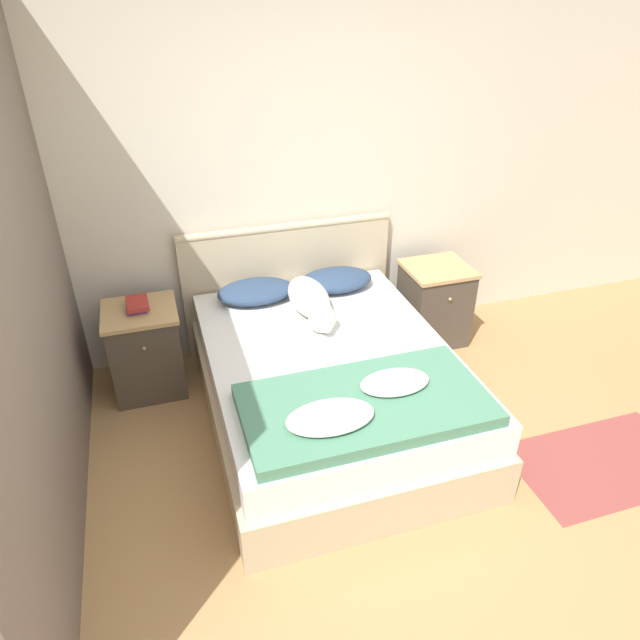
{
  "coord_description": "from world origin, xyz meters",
  "views": [
    {
      "loc": [
        -0.82,
        -1.63,
        2.44
      ],
      "look_at": [
        0.08,
        1.26,
        0.63
      ],
      "focal_mm": 32.0,
      "sensor_mm": 36.0,
      "label": 1
    }
  ],
  "objects_px": {
    "book_stack": "(137,305)",
    "dog": "(311,301)",
    "nightstand_left": "(146,350)",
    "pillow_right": "(336,280)",
    "pillow_left": "(256,291)",
    "nightstand_right": "(434,303)",
    "bed": "(329,386)"
  },
  "relations": [
    {
      "from": "book_stack",
      "to": "dog",
      "type": "bearing_deg",
      "value": -12.41
    },
    {
      "from": "nightstand_left",
      "to": "dog",
      "type": "relative_size",
      "value": 0.81
    },
    {
      "from": "book_stack",
      "to": "pillow_right",
      "type": "bearing_deg",
      "value": 1.73
    },
    {
      "from": "pillow_left",
      "to": "nightstand_right",
      "type": "bearing_deg",
      "value": -2.66
    },
    {
      "from": "bed",
      "to": "dog",
      "type": "distance_m",
      "value": 0.59
    },
    {
      "from": "pillow_left",
      "to": "book_stack",
      "type": "distance_m",
      "value": 0.79
    },
    {
      "from": "nightstand_left",
      "to": "nightstand_right",
      "type": "bearing_deg",
      "value": 0.0
    },
    {
      "from": "pillow_left",
      "to": "dog",
      "type": "xyz_separation_m",
      "value": [
        0.32,
        -0.28,
        0.02
      ]
    },
    {
      "from": "bed",
      "to": "book_stack",
      "type": "distance_m",
      "value": 1.34
    },
    {
      "from": "pillow_left",
      "to": "dog",
      "type": "distance_m",
      "value": 0.42
    },
    {
      "from": "nightstand_right",
      "to": "pillow_right",
      "type": "xyz_separation_m",
      "value": [
        -0.78,
        0.06,
        0.29
      ]
    },
    {
      "from": "nightstand_right",
      "to": "dog",
      "type": "bearing_deg",
      "value": -168.12
    },
    {
      "from": "nightstand_right",
      "to": "pillow_left",
      "type": "distance_m",
      "value": 1.39
    },
    {
      "from": "dog",
      "to": "book_stack",
      "type": "xyz_separation_m",
      "value": [
        -1.1,
        0.24,
        0.03
      ]
    },
    {
      "from": "nightstand_left",
      "to": "pillow_right",
      "type": "distance_m",
      "value": 1.39
    },
    {
      "from": "nightstand_left",
      "to": "nightstand_right",
      "type": "relative_size",
      "value": 1.0
    },
    {
      "from": "pillow_left",
      "to": "bed",
      "type": "bearing_deg",
      "value": -68.69
    },
    {
      "from": "pillow_left",
      "to": "dog",
      "type": "relative_size",
      "value": 0.7
    },
    {
      "from": "bed",
      "to": "nightstand_right",
      "type": "height_order",
      "value": "nightstand_right"
    },
    {
      "from": "book_stack",
      "to": "nightstand_left",
      "type": "bearing_deg",
      "value": -78.32
    },
    {
      "from": "dog",
      "to": "book_stack",
      "type": "relative_size",
      "value": 3.66
    },
    {
      "from": "pillow_left",
      "to": "book_stack",
      "type": "height_order",
      "value": "book_stack"
    },
    {
      "from": "nightstand_left",
      "to": "nightstand_right",
      "type": "height_order",
      "value": "same"
    },
    {
      "from": "pillow_left",
      "to": "dog",
      "type": "height_order",
      "value": "dog"
    },
    {
      "from": "pillow_right",
      "to": "book_stack",
      "type": "xyz_separation_m",
      "value": [
        -1.37,
        -0.04,
        0.05
      ]
    },
    {
      "from": "bed",
      "to": "pillow_right",
      "type": "relative_size",
      "value": 3.64
    },
    {
      "from": "pillow_left",
      "to": "pillow_right",
      "type": "distance_m",
      "value": 0.58
    },
    {
      "from": "dog",
      "to": "nightstand_left",
      "type": "bearing_deg",
      "value": 168.65
    },
    {
      "from": "bed",
      "to": "dog",
      "type": "xyz_separation_m",
      "value": [
        0.02,
        0.46,
        0.36
      ]
    },
    {
      "from": "bed",
      "to": "book_stack",
      "type": "height_order",
      "value": "book_stack"
    },
    {
      "from": "nightstand_left",
      "to": "pillow_right",
      "type": "height_order",
      "value": "pillow_right"
    },
    {
      "from": "pillow_right",
      "to": "book_stack",
      "type": "height_order",
      "value": "book_stack"
    }
  ]
}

